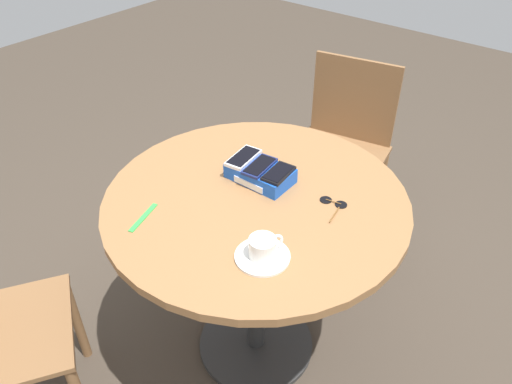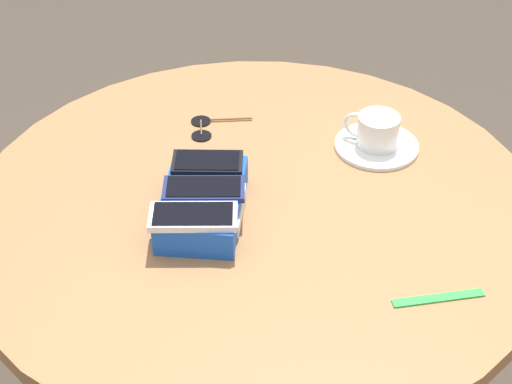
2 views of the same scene
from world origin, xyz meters
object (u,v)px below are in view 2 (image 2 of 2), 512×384
phone_white (193,216)px  lanyard_strap (438,298)px  round_table (256,261)px  phone_navy (204,189)px  phone_black (207,162)px  coffee_cup (377,130)px  sunglasses (205,127)px  phone_box (203,204)px  saucer (377,146)px

phone_white → lanyard_strap: 0.40m
phone_white → lanyard_strap: (-0.08, -0.39, -0.06)m
round_table → lanyard_strap: lanyard_strap is taller
phone_navy → phone_black: same height
phone_black → coffee_cup: bearing=-60.3°
phone_navy → sunglasses: phone_navy is taller
round_table → phone_box: phone_box is taller
phone_black → round_table: bearing=-105.6°
phone_black → saucer: size_ratio=0.81×
round_table → phone_navy: bearing=121.5°
phone_black → saucer: 0.34m
phone_white → phone_navy: bearing=-3.4°
round_table → phone_black: 0.22m
phone_box → lanyard_strap: 0.41m
lanyard_strap → phone_black: bearing=59.5°
round_table → phone_black: size_ratio=7.82×
phone_black → sunglasses: 0.20m
sunglasses → phone_black: bearing=-168.7°
phone_black → phone_white: bearing=-179.4°
phone_white → phone_black: phone_white is taller
phone_navy → sunglasses: 0.28m
saucer → phone_navy: bearing=129.7°
phone_black → lanyard_strap: (-0.23, -0.39, -0.06)m
coffee_cup → lanyard_strap: size_ratio=0.73×
phone_navy → phone_box: bearing=92.1°
phone_box → phone_white: 0.08m
phone_navy → lanyard_strap: phone_navy is taller
phone_white → sunglasses: phone_white is taller
lanyard_strap → sunglasses: (0.42, 0.43, 0.00)m
round_table → phone_white: 0.25m
round_table → phone_navy: size_ratio=7.02×
phone_navy → coffee_cup: coffee_cup is taller
phone_navy → lanyard_strap: size_ratio=0.99×
round_table → phone_black: bearing=74.4°
sunglasses → saucer: bearing=-94.8°
phone_black → sunglasses: (0.19, 0.04, -0.06)m
phone_box → saucer: (0.24, -0.29, -0.02)m
round_table → phone_black: phone_black is taller
phone_box → sunglasses: bearing=8.9°
phone_black → lanyard_strap: bearing=-120.5°
phone_white → phone_black: size_ratio=1.15×
phone_white → phone_navy: (0.07, -0.00, -0.00)m
saucer → coffee_cup: coffee_cup is taller
round_table → saucer: bearing=-47.4°
round_table → lanyard_strap: (-0.20, -0.30, 0.14)m
phone_white → round_table: bearing=-34.5°
round_table → coffee_cup: coffee_cup is taller
phone_white → saucer: phone_white is taller
phone_box → phone_black: 0.08m
saucer → sunglasses: (0.03, 0.33, -0.00)m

